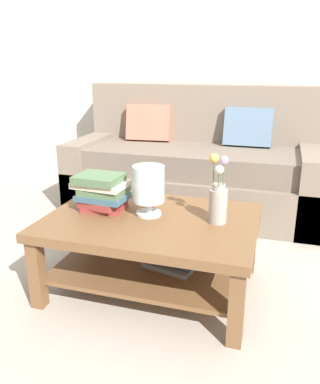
{
  "coord_description": "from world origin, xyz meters",
  "views": [
    {
      "loc": [
        0.64,
        -2.28,
        1.24
      ],
      "look_at": [
        0.0,
        -0.22,
        0.53
      ],
      "focal_mm": 36.84,
      "sensor_mm": 36.0,
      "label": 1
    }
  ],
  "objects_px": {
    "couch": "(195,168)",
    "glass_hurricane_vase": "(148,186)",
    "book_stack_main": "(102,191)",
    "flower_pitcher": "(218,198)",
    "coffee_table": "(153,237)"
  },
  "relations": [
    {
      "from": "glass_hurricane_vase",
      "to": "flower_pitcher",
      "type": "xyz_separation_m",
      "value": [
        0.38,
        0.0,
        -0.03
      ]
    },
    {
      "from": "coffee_table",
      "to": "book_stack_main",
      "type": "bearing_deg",
      "value": 174.62
    },
    {
      "from": "book_stack_main",
      "to": "glass_hurricane_vase",
      "type": "height_order",
      "value": "glass_hurricane_vase"
    },
    {
      "from": "couch",
      "to": "flower_pitcher",
      "type": "bearing_deg",
      "value": -72.93
    },
    {
      "from": "book_stack_main",
      "to": "glass_hurricane_vase",
      "type": "distance_m",
      "value": 0.28
    },
    {
      "from": "coffee_table",
      "to": "glass_hurricane_vase",
      "type": "distance_m",
      "value": 0.29
    },
    {
      "from": "book_stack_main",
      "to": "glass_hurricane_vase",
      "type": "bearing_deg",
      "value": 0.89
    },
    {
      "from": "couch",
      "to": "flower_pitcher",
      "type": "distance_m",
      "value": 1.42
    },
    {
      "from": "coffee_table",
      "to": "flower_pitcher",
      "type": "distance_m",
      "value": 0.43
    },
    {
      "from": "couch",
      "to": "glass_hurricane_vase",
      "type": "distance_m",
      "value": 1.37
    },
    {
      "from": "coffee_table",
      "to": "glass_hurricane_vase",
      "type": "bearing_deg",
      "value": 136.57
    },
    {
      "from": "coffee_table",
      "to": "glass_hurricane_vase",
      "type": "relative_size",
      "value": 4.09
    },
    {
      "from": "couch",
      "to": "book_stack_main",
      "type": "distance_m",
      "value": 1.38
    },
    {
      "from": "glass_hurricane_vase",
      "to": "flower_pitcher",
      "type": "bearing_deg",
      "value": 0.26
    },
    {
      "from": "glass_hurricane_vase",
      "to": "flower_pitcher",
      "type": "distance_m",
      "value": 0.39
    }
  ]
}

